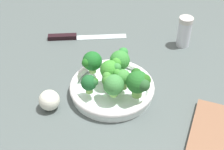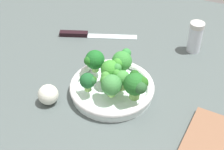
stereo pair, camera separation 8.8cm
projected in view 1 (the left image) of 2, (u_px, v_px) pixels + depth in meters
ground_plane at (107, 93)px, 93.77cm from camera, size 130.00×130.00×2.50cm
bowl at (112, 88)px, 90.75cm from camera, size 23.20×23.20×3.48cm
broccoli_floret_0 at (120, 61)px, 90.18cm from camera, size 7.03×5.53×7.33cm
broccoli_floret_1 at (122, 77)px, 86.44cm from camera, size 4.12×4.74×5.59cm
broccoli_floret_2 at (92, 61)px, 91.14cm from camera, size 5.71×5.43×6.54cm
broccoli_floret_3 at (139, 82)px, 83.06cm from camera, size 5.87×6.32×7.51cm
broccoli_floret_4 at (90, 83)px, 85.07cm from camera, size 4.16×4.57×5.27cm
broccoli_floret_5 at (111, 69)px, 88.25cm from camera, size 5.30×5.75×6.49cm
broccoli_floret_6 at (112, 84)px, 84.00cm from camera, size 5.46×5.98×6.25cm
knife at (76, 37)px, 112.87cm from camera, size 11.15×25.87×1.50cm
garlic_bulb at (49, 100)px, 85.70cm from camera, size 5.50×5.50×5.50cm
pepper_shaker at (184, 31)px, 106.88cm from camera, size 4.55×4.55×10.19cm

